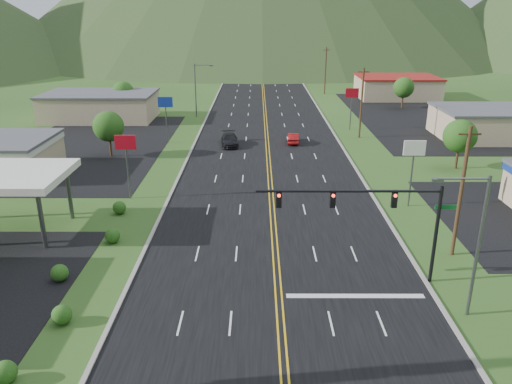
{
  "coord_description": "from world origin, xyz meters",
  "views": [
    {
      "loc": [
        -1.42,
        -16.2,
        17.61
      ],
      "look_at": [
        -1.5,
        19.55,
        4.5
      ],
      "focal_mm": 35.0,
      "sensor_mm": 36.0,
      "label": 1
    }
  ],
  "objects_px": {
    "car_dark_mid": "(230,140)",
    "streetlight_east": "(474,238)",
    "car_red_far": "(293,138)",
    "traffic_signal": "(378,209)",
    "streetlight_west": "(197,87)",
    "gas_canopy": "(3,177)"
  },
  "relations": [
    {
      "from": "gas_canopy",
      "to": "car_red_far",
      "type": "xyz_separation_m",
      "value": [
        25.63,
        29.76,
        -4.17
      ]
    },
    {
      "from": "streetlight_east",
      "to": "car_dark_mid",
      "type": "height_order",
      "value": "streetlight_east"
    },
    {
      "from": "car_red_far",
      "to": "streetlight_west",
      "type": "bearing_deg",
      "value": -46.28
    },
    {
      "from": "traffic_signal",
      "to": "gas_canopy",
      "type": "distance_m",
      "value": 29.59
    },
    {
      "from": "car_dark_mid",
      "to": "car_red_far",
      "type": "height_order",
      "value": "car_dark_mid"
    },
    {
      "from": "streetlight_west",
      "to": "car_dark_mid",
      "type": "height_order",
      "value": "streetlight_west"
    },
    {
      "from": "traffic_signal",
      "to": "car_red_far",
      "type": "xyz_separation_m",
      "value": [
        -2.86,
        37.77,
        -4.63
      ]
    },
    {
      "from": "streetlight_east",
      "to": "car_red_far",
      "type": "xyz_separation_m",
      "value": [
        -7.55,
        41.76,
        -4.48
      ]
    },
    {
      "from": "car_red_far",
      "to": "traffic_signal",
      "type": "bearing_deg",
      "value": 98.04
    },
    {
      "from": "traffic_signal",
      "to": "car_dark_mid",
      "type": "height_order",
      "value": "traffic_signal"
    },
    {
      "from": "traffic_signal",
      "to": "car_red_far",
      "type": "bearing_deg",
      "value": 94.32
    },
    {
      "from": "streetlight_west",
      "to": "car_red_far",
      "type": "xyz_separation_m",
      "value": [
        15.31,
        -18.24,
        -4.48
      ]
    },
    {
      "from": "gas_canopy",
      "to": "streetlight_west",
      "type": "bearing_deg",
      "value": 77.87
    },
    {
      "from": "traffic_signal",
      "to": "car_red_far",
      "type": "relative_size",
      "value": 3.07
    },
    {
      "from": "streetlight_west",
      "to": "gas_canopy",
      "type": "relative_size",
      "value": 0.9
    },
    {
      "from": "traffic_signal",
      "to": "gas_canopy",
      "type": "xyz_separation_m",
      "value": [
        -28.48,
        8.0,
        -0.46
      ]
    },
    {
      "from": "car_red_far",
      "to": "gas_canopy",
      "type": "bearing_deg",
      "value": 52.99
    },
    {
      "from": "streetlight_west",
      "to": "gas_canopy",
      "type": "distance_m",
      "value": 49.1
    },
    {
      "from": "car_dark_mid",
      "to": "streetlight_east",
      "type": "bearing_deg",
      "value": -73.89
    },
    {
      "from": "gas_canopy",
      "to": "car_dark_mid",
      "type": "distance_m",
      "value": 33.21
    },
    {
      "from": "traffic_signal",
      "to": "gas_canopy",
      "type": "bearing_deg",
      "value": 164.3
    },
    {
      "from": "streetlight_east",
      "to": "car_red_far",
      "type": "height_order",
      "value": "streetlight_east"
    }
  ]
}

